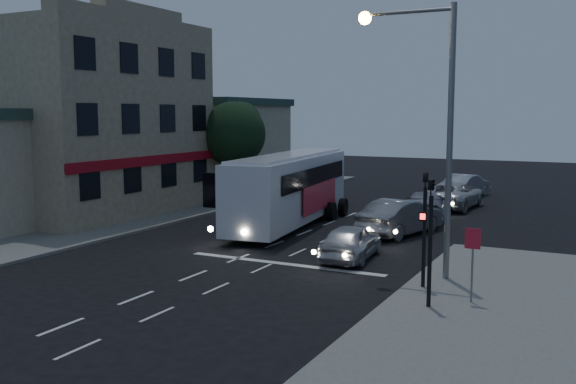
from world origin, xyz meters
The scene contains 16 objects.
ground centered at (0.00, 0.00, 0.00)m, with size 120.00×120.00×0.00m, color black.
sidewalk_far centered at (-13.00, 8.00, 0.06)m, with size 12.00×50.00×0.12m, color slate.
road_markings centered at (1.29, 3.31, 0.00)m, with size 8.00×30.55×0.01m.
tour_bus centered at (-1.46, 9.37, 1.94)m, with size 3.84×11.93×3.59m.
car_suv centered at (3.97, 3.80, 0.70)m, with size 1.66×4.13×1.41m, color silver.
car_sedan_a centered at (4.19, 9.53, 0.83)m, with size 1.77×5.07×1.67m, color gray.
car_sedan_b centered at (4.02, 14.53, 0.74)m, with size 2.07×5.09×1.48m, color gray.
car_sedan_c centered at (4.47, 19.16, 0.77)m, with size 2.57×5.58×1.55m, color silver.
car_extra centered at (4.13, 24.58, 0.77)m, with size 1.64×4.70×1.55m, color #9B9FAA.
traffic_signal_main centered at (7.60, 0.78, 2.42)m, with size 0.25×0.35×4.10m.
traffic_signal_side centered at (8.30, -1.20, 2.42)m, with size 0.18×0.15×4.10m.
regulatory_sign centered at (9.30, -0.24, 1.60)m, with size 0.45×0.12×2.20m.
streetlight centered at (7.34, 2.20, 5.73)m, with size 3.32×0.44×9.00m.
main_building centered at (-13.96, 8.00, 5.16)m, with size 10.12×12.00×11.00m.
low_building_north centered at (-13.50, 20.00, 3.39)m, with size 9.40×9.40×6.50m.
street_tree centered at (-8.21, 15.02, 4.50)m, with size 4.00×4.00×6.20m.
Camera 1 is at (12.75, -18.89, 5.63)m, focal length 40.00 mm.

